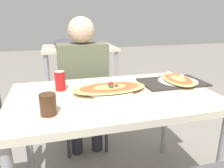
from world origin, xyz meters
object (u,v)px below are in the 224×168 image
at_px(chair_far_seated, 83,96).
at_px(soda_can, 60,81).
at_px(dining_table, 113,105).
at_px(pizza_second, 178,80).
at_px(pizza_main, 110,89).
at_px(person_seated, 83,75).
at_px(drink_glass, 48,104).

height_order(chair_far_seated, soda_can, soda_can).
height_order(dining_table, pizza_second, pizza_second).
bearing_deg(chair_far_seated, pizza_main, 97.83).
relative_size(person_seated, pizza_second, 3.14).
relative_size(chair_far_seated, drink_glass, 7.87).
bearing_deg(dining_table, chair_far_seated, 97.96).
distance_m(dining_table, pizza_main, 0.11).
xyz_separation_m(pizza_main, pizza_second, (0.52, 0.06, -0.00)).
relative_size(pizza_main, soda_can, 3.85).
bearing_deg(chair_far_seated, person_seated, 90.00).
distance_m(soda_can, pizza_second, 0.82).
bearing_deg(drink_glass, pizza_main, 33.13).
bearing_deg(soda_can, person_seated, 64.91).
relative_size(dining_table, soda_can, 9.97).
relative_size(drink_glass, pizza_second, 0.28).
xyz_separation_m(dining_table, person_seated, (-0.10, 0.60, 0.04)).
distance_m(person_seated, soda_can, 0.50).
height_order(dining_table, pizza_main, pizza_main).
height_order(dining_table, person_seated, person_seated).
bearing_deg(drink_glass, person_seated, 70.63).
height_order(pizza_main, soda_can, soda_can).
relative_size(person_seated, pizza_main, 2.49).
distance_m(dining_table, person_seated, 0.61).
distance_m(person_seated, pizza_second, 0.79).
bearing_deg(pizza_second, soda_can, 176.30).
bearing_deg(drink_glass, soda_can, 78.35).
relative_size(soda_can, drink_glass, 1.18).
bearing_deg(soda_can, pizza_main, -20.75).
relative_size(dining_table, pizza_second, 3.27).
distance_m(soda_can, drink_glass, 0.37).
relative_size(dining_table, pizza_main, 2.59).
distance_m(drink_glass, pizza_second, 0.94).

